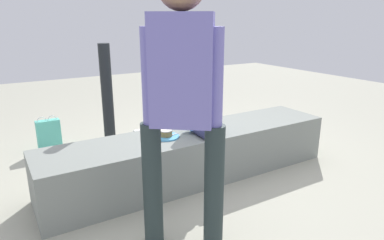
% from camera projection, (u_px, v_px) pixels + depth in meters
% --- Properties ---
extents(ground_plane, '(12.00, 12.00, 0.00)m').
position_uv_depth(ground_plane, '(194.00, 176.00, 3.08)').
color(ground_plane, '#A7A593').
extents(concrete_ledge, '(2.65, 0.56, 0.43)m').
position_uv_depth(concrete_ledge, '(194.00, 155.00, 3.02)').
color(concrete_ledge, gray).
rests_on(concrete_ledge, ground_plane).
extents(child_seated, '(0.28, 0.32, 0.48)m').
position_uv_depth(child_seated, '(200.00, 108.00, 2.89)').
color(child_seated, '#2A2C51').
rests_on(child_seated, concrete_ledge).
extents(adult_standing, '(0.41, 0.37, 1.66)m').
position_uv_depth(adult_standing, '(182.00, 89.00, 1.87)').
color(adult_standing, '#253232').
rests_on(adult_standing, ground_plane).
extents(cake_plate, '(0.22, 0.22, 0.07)m').
position_uv_depth(cake_plate, '(166.00, 135.00, 2.82)').
color(cake_plate, '#4CA5D8').
rests_on(cake_plate, concrete_ledge).
extents(gift_bag, '(0.24, 0.10, 0.38)m').
position_uv_depth(gift_bag, '(49.00, 135.00, 3.65)').
color(gift_bag, '#59C6B2').
rests_on(gift_bag, ground_plane).
extents(railing_post, '(0.36, 0.36, 1.15)m').
position_uv_depth(railing_post, '(109.00, 117.00, 3.37)').
color(railing_post, black).
rests_on(railing_post, ground_plane).
extents(water_bottle_near_gift, '(0.06, 0.06, 0.20)m').
position_uv_depth(water_bottle_near_gift, '(221.00, 135.00, 3.91)').
color(water_bottle_near_gift, silver).
rests_on(water_bottle_near_gift, ground_plane).
extents(cake_box_white, '(0.29, 0.31, 0.13)m').
position_uv_depth(cake_box_white, '(149.00, 136.00, 3.94)').
color(cake_box_white, white).
rests_on(cake_box_white, ground_plane).
extents(handbag_black_leather, '(0.30, 0.11, 0.34)m').
position_uv_depth(handbag_black_leather, '(191.00, 132.00, 3.91)').
color(handbag_black_leather, black).
rests_on(handbag_black_leather, ground_plane).
extents(handbag_brown_canvas, '(0.27, 0.13, 0.30)m').
position_uv_depth(handbag_brown_canvas, '(174.00, 121.00, 4.38)').
color(handbag_brown_canvas, brown).
rests_on(handbag_brown_canvas, ground_plane).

